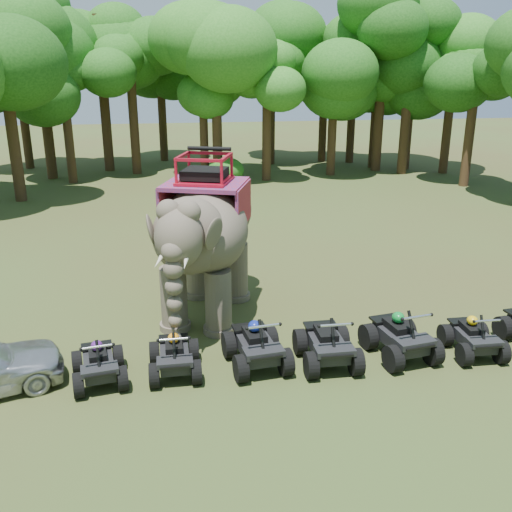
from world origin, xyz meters
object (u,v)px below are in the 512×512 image
object	(u,v)px
atv_1	(174,350)
atv_2	(256,340)
atv_3	(328,338)
atv_4	(401,331)
elephant	(206,236)
atv_5	(474,332)
atv_0	(98,358)

from	to	relation	value
atv_1	atv_2	world-z (taller)	atv_2
atv_3	atv_4	bearing A→B (deg)	2.73
elephant	atv_2	bearing A→B (deg)	-55.15
elephant	atv_5	world-z (taller)	elephant
atv_0	atv_1	size ratio (longest dim) A/B	0.99
elephant	atv_5	distance (m)	7.27
atv_0	atv_2	size ratio (longest dim) A/B	0.87
atv_4	atv_5	bearing A→B (deg)	-14.61
elephant	atv_3	size ratio (longest dim) A/B	3.06
elephant	atv_2	size ratio (longest dim) A/B	3.05
atv_0	atv_4	bearing A→B (deg)	-8.60
atv_3	elephant	bearing A→B (deg)	127.94
atv_4	atv_2	bearing A→B (deg)	169.29
atv_0	atv_4	size ratio (longest dim) A/B	0.86
atv_3	atv_1	bearing A→B (deg)	178.53
atv_1	elephant	bearing A→B (deg)	72.49
atv_4	atv_1	bearing A→B (deg)	170.51
atv_0	elephant	bearing A→B (deg)	41.98
elephant	atv_4	distance (m)	5.69
atv_2	atv_3	distance (m)	1.67
elephant	atv_0	size ratio (longest dim) A/B	3.50
atv_3	atv_2	bearing A→B (deg)	174.35
atv_1	atv_5	xyz separation A→B (m)	(7.19, -0.16, -0.00)
atv_1	atv_2	bearing A→B (deg)	1.65
atv_0	atv_4	world-z (taller)	atv_4
atv_2	atv_3	size ratio (longest dim) A/B	1.00
atv_1	atv_4	xyz separation A→B (m)	(5.39, 0.00, 0.09)
elephant	atv_0	distance (m)	4.57
atv_2	atv_1	bearing A→B (deg)	174.94
elephant	atv_1	size ratio (longest dim) A/B	3.47
atv_1	atv_3	size ratio (longest dim) A/B	0.88
atv_3	atv_5	distance (m)	3.64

